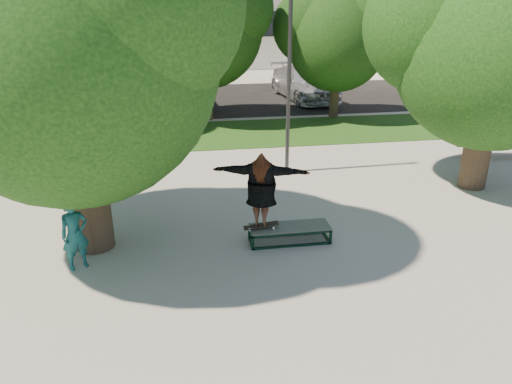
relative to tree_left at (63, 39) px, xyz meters
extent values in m
plane|color=#B0ABA2|center=(4.29, -1.09, -4.42)|extent=(120.00, 120.00, 0.00)
cube|color=#234814|center=(5.29, 8.41, -4.41)|extent=(30.00, 4.00, 0.02)
cube|color=black|center=(4.29, 14.91, -4.42)|extent=(40.00, 8.00, 0.01)
cylinder|color=#38281E|center=(0.09, -0.09, -2.82)|extent=(0.84, 0.84, 3.20)
sphere|color=#0E340F|center=(0.09, -0.09, -0.35)|extent=(5.80, 5.80, 5.80)
sphere|color=#0E340F|center=(1.40, -0.67, 0.66)|extent=(4.06, 4.06, 4.06)
cylinder|color=#38281E|center=(10.29, 1.91, -2.92)|extent=(0.76, 0.76, 3.00)
sphere|color=#0E340F|center=(10.29, 1.91, -0.64)|extent=(5.20, 5.20, 5.20)
sphere|color=#0E340F|center=(8.99, 2.69, 0.01)|extent=(3.90, 3.90, 3.90)
cylinder|color=#38281E|center=(-2.21, 9.91, -3.02)|extent=(0.44, 0.44, 2.80)
sphere|color=black|center=(-2.21, 9.91, -0.96)|extent=(4.40, 4.40, 4.40)
sphere|color=black|center=(-3.31, 10.57, -0.41)|extent=(3.30, 3.30, 3.30)
sphere|color=black|center=(-1.22, 9.47, -0.19)|extent=(3.08, 3.08, 3.08)
cylinder|color=#38281E|center=(3.29, 10.91, -2.92)|extent=(0.50, 0.50, 3.00)
sphere|color=black|center=(3.29, 10.91, -0.70)|extent=(4.80, 4.80, 4.80)
sphere|color=black|center=(2.09, 11.63, -0.10)|extent=(3.60, 3.60, 3.60)
sphere|color=black|center=(4.37, 10.43, 0.14)|extent=(3.36, 3.36, 3.36)
cylinder|color=#38281E|center=(8.79, 10.41, -3.12)|extent=(0.40, 0.40, 2.60)
sphere|color=black|center=(8.79, 10.41, -1.19)|extent=(4.20, 4.20, 4.20)
sphere|color=black|center=(7.74, 11.04, -0.67)|extent=(3.15, 3.15, 3.15)
sphere|color=black|center=(9.74, 9.99, -0.46)|extent=(2.94, 2.94, 2.94)
cylinder|color=#2D2D30|center=(5.29, 3.91, -1.42)|extent=(0.12, 0.12, 6.00)
cube|color=black|center=(2.29, 23.85, -1.42)|extent=(27.60, 0.12, 1.60)
cube|color=white|center=(22.29, 20.91, -0.42)|extent=(15.00, 10.00, 8.00)
cube|color=#475147|center=(4.39, -0.55, -4.06)|extent=(1.80, 0.60, 0.03)
cylinder|color=white|center=(3.47, -0.63, -4.02)|extent=(0.06, 0.03, 0.06)
cylinder|color=white|center=(3.47, -0.47, -4.02)|extent=(0.06, 0.03, 0.06)
cylinder|color=white|center=(4.01, -0.63, -4.02)|extent=(0.06, 0.03, 0.06)
cylinder|color=white|center=(4.01, -0.47, -4.02)|extent=(0.06, 0.03, 0.06)
cube|color=black|center=(3.74, -0.55, -3.98)|extent=(0.78, 0.20, 0.10)
imported|color=brown|center=(3.74, -0.55, -3.13)|extent=(2.14, 1.13, 1.68)
imported|color=#175659|center=(-0.11, -0.97, -3.67)|extent=(0.65, 0.57, 1.51)
cube|color=#4B392D|center=(11.57, 4.35, -4.20)|extent=(0.19, 0.19, 0.45)
cube|color=#4B392D|center=(12.79, 4.19, -3.95)|extent=(3.40, 0.87, 0.09)
imported|color=silver|center=(-1.83, 13.76, -3.69)|extent=(2.25, 4.47, 1.46)
imported|color=black|center=(-0.71, 12.41, -3.76)|extent=(1.54, 4.05, 1.32)
imported|color=slate|center=(2.29, 13.98, -3.71)|extent=(2.65, 5.24, 1.42)
imported|color=silver|center=(8.46, 14.43, -3.64)|extent=(2.95, 5.63, 1.56)
camera|label=1|loc=(2.08, -10.30, 0.93)|focal=35.00mm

